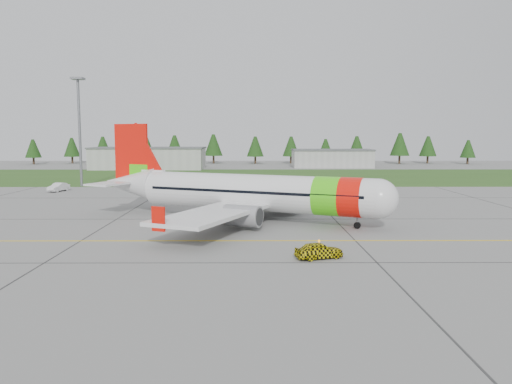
{
  "coord_description": "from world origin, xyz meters",
  "views": [
    {
      "loc": [
        0.71,
        -36.58,
        9.42
      ],
      "look_at": [
        0.98,
        15.68,
        3.62
      ],
      "focal_mm": 35.0,
      "sensor_mm": 36.0,
      "label": 1
    }
  ],
  "objects": [
    {
      "name": "hangar_west",
      "position": [
        -30.0,
        110.0,
        3.0
      ],
      "size": [
        32.0,
        14.0,
        6.0
      ],
      "primitive_type": "cube",
      "color": "#A8A8A3",
      "rests_on": "ground"
    },
    {
      "name": "taxi_guideline",
      "position": [
        0.0,
        8.0,
        0.01
      ],
      "size": [
        120.0,
        0.25,
        0.02
      ],
      "primitive_type": "cube",
      "color": "gold",
      "rests_on": "ground"
    },
    {
      "name": "grass_strip",
      "position": [
        0.0,
        82.0,
        0.01
      ],
      "size": [
        320.0,
        50.0,
        0.03
      ],
      "primitive_type": "cube",
      "color": "#30561E",
      "rests_on": "ground"
    },
    {
      "name": "floodlight_mast",
      "position": [
        -32.0,
        58.0,
        10.0
      ],
      "size": [
        0.5,
        0.5,
        20.0
      ],
      "primitive_type": "cylinder",
      "color": "slate",
      "rests_on": "ground"
    },
    {
      "name": "service_van",
      "position": [
        -33.08,
        49.39,
        2.26
      ],
      "size": [
        1.91,
        1.85,
        4.52
      ],
      "primitive_type": "imported",
      "rotation": [
        0.0,
        0.0,
        -0.27
      ],
      "color": "silver",
      "rests_on": "ground"
    },
    {
      "name": "treeline",
      "position": [
        0.0,
        138.0,
        5.0
      ],
      "size": [
        160.0,
        8.0,
        10.0
      ],
      "primitive_type": null,
      "color": "#1C3F14",
      "rests_on": "ground"
    },
    {
      "name": "follow_me_car",
      "position": [
        5.8,
        1.34,
        1.89
      ],
      "size": [
        1.71,
        1.86,
        3.79
      ],
      "primitive_type": "imported",
      "rotation": [
        0.0,
        0.0,
        1.9
      ],
      "color": "yellow",
      "rests_on": "ground"
    },
    {
      "name": "hangar_east",
      "position": [
        25.0,
        118.0,
        2.6
      ],
      "size": [
        24.0,
        12.0,
        5.2
      ],
      "primitive_type": "cube",
      "color": "#A8A8A3",
      "rests_on": "ground"
    },
    {
      "name": "ground",
      "position": [
        0.0,
        0.0,
        0.0
      ],
      "size": [
        320.0,
        320.0,
        0.0
      ],
      "primitive_type": "plane",
      "color": "gray",
      "rests_on": "ground"
    },
    {
      "name": "aircraft",
      "position": [
        0.17,
        19.04,
        3.18
      ],
      "size": [
        34.43,
        32.68,
        11.01
      ],
      "rotation": [
        0.0,
        0.0,
        -0.42
      ],
      "color": "silver",
      "rests_on": "ground"
    }
  ]
}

